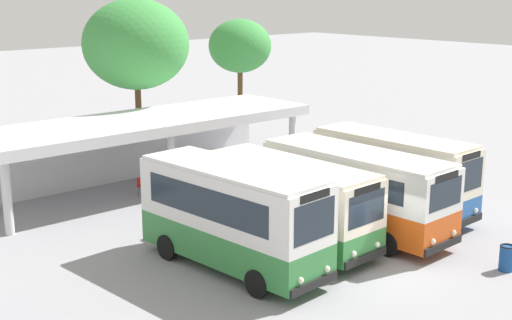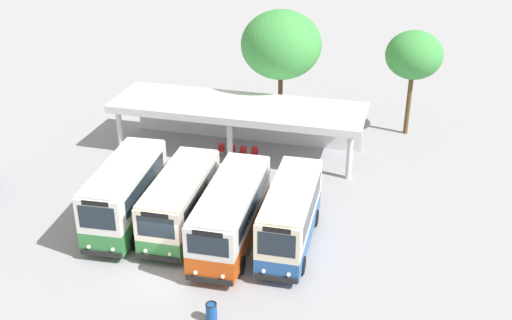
{
  "view_description": "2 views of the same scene",
  "coord_description": "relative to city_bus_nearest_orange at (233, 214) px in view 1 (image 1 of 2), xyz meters",
  "views": [
    {
      "loc": [
        -17.6,
        -13.9,
        9.29
      ],
      "look_at": [
        1.44,
        7.76,
        2.18
      ],
      "focal_mm": 49.47,
      "sensor_mm": 36.0,
      "label": 1
    },
    {
      "loc": [
        10.38,
        -22.51,
        18.01
      ],
      "look_at": [
        2.58,
        7.61,
        2.58
      ],
      "focal_mm": 43.64,
      "sensor_mm": 36.0,
      "label": 2
    }
  ],
  "objects": [
    {
      "name": "waiting_chair_middle_seat",
      "position": [
        3.82,
        9.25,
        -1.42
      ],
      "size": [
        0.46,
        0.46,
        0.86
      ],
      "color": "slate",
      "rests_on": "ground"
    },
    {
      "name": "roadside_tree_east_of_canopy",
      "position": [
        13.93,
        16.17,
        3.78
      ],
      "size": [
        3.86,
        3.86,
        7.39
      ],
      "color": "brown",
      "rests_on": "ground"
    },
    {
      "name": "terminal_canopy",
      "position": [
        3.24,
        10.81,
        0.66
      ],
      "size": [
        16.44,
        4.9,
        3.4
      ],
      "color": "silver",
      "rests_on": "ground"
    },
    {
      "name": "ground_plane",
      "position": [
        3.43,
        -3.39,
        -1.94
      ],
      "size": [
        180.0,
        180.0,
        0.0
      ],
      "primitive_type": "plane",
      "color": "#939399"
    },
    {
      "name": "waiting_chair_end_by_column",
      "position": [
        2.32,
        9.29,
        -1.42
      ],
      "size": [
        0.46,
        0.46,
        0.86
      ],
      "color": "slate",
      "rests_on": "ground"
    },
    {
      "name": "city_bus_middle_cream",
      "position": [
        5.88,
        -0.29,
        -0.15
      ],
      "size": [
        2.63,
        8.05,
        3.23
      ],
      "color": "black",
      "rests_on": "ground"
    },
    {
      "name": "city_bus_nearest_orange",
      "position": [
        0.0,
        0.0,
        0.0
      ],
      "size": [
        2.72,
        7.34,
        3.54
      ],
      "color": "black",
      "rests_on": "ground"
    },
    {
      "name": "city_bus_second_in_row",
      "position": [
        2.94,
        0.34,
        -0.2
      ],
      "size": [
        2.56,
        7.26,
        3.14
      ],
      "color": "black",
      "rests_on": "ground"
    },
    {
      "name": "roadside_tree_behind_canopy",
      "position": [
        5.21,
        14.04,
        4.47
      ],
      "size": [
        5.44,
        5.44,
        8.74
      ],
      "color": "brown",
      "rests_on": "ground"
    },
    {
      "name": "waiting_chair_fourth_seat",
      "position": [
        4.56,
        9.36,
        -1.42
      ],
      "size": [
        0.46,
        0.46,
        0.86
      ],
      "color": "slate",
      "rests_on": "ground"
    },
    {
      "name": "city_bus_fourth_amber",
      "position": [
        8.82,
        0.21,
        -0.11
      ],
      "size": [
        2.36,
        7.25,
        3.33
      ],
      "color": "black",
      "rests_on": "ground"
    },
    {
      "name": "waiting_chair_second_from_end",
      "position": [
        3.07,
        9.27,
        -1.42
      ],
      "size": [
        0.46,
        0.46,
        0.86
      ],
      "color": "slate",
      "rests_on": "ground"
    },
    {
      "name": "litter_bin_apron",
      "position": [
        6.75,
        -6.22,
        -1.49
      ],
      "size": [
        0.49,
        0.49,
        0.9
      ],
      "color": "#19478C",
      "rests_on": "ground"
    }
  ]
}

